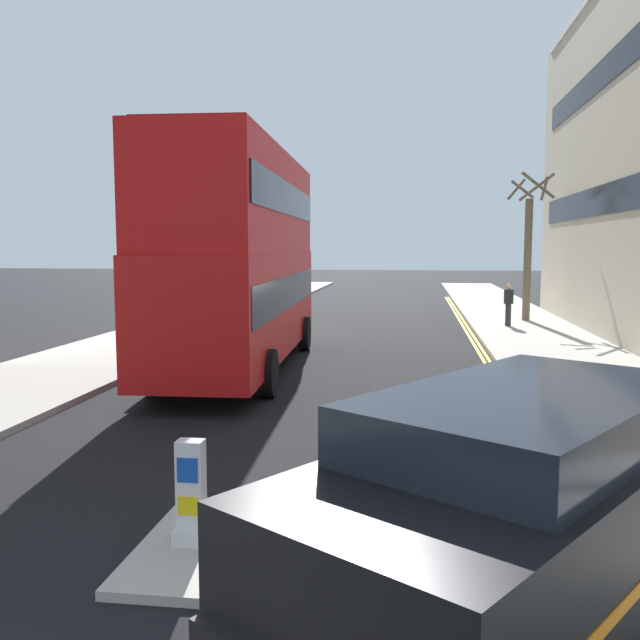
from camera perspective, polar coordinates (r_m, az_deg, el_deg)
The scene contains 10 objects.
sidewalk_right at distance 18.78m, azimuth 20.70°, elevation -3.90°, with size 4.00×80.00×0.14m, color #ADA89E.
sidewalk_left at distance 20.29m, azimuth -18.00°, elevation -3.07°, with size 4.00×80.00×0.14m, color #ADA89E.
kerb_line_outer at distance 16.48m, azimuth 15.08°, elevation -5.31°, with size 0.10×56.00×0.01m, color yellow.
kerb_line_inner at distance 16.46m, azimuth 14.53°, elevation -5.30°, with size 0.10×56.00×0.01m, color yellow.
traffic_island at distance 7.78m, azimuth -10.48°, elevation -17.97°, with size 1.10×2.20×0.10m, color #ADA89E.
keep_left_bollard at distance 7.57m, azimuth -10.57°, elevation -14.12°, with size 0.36×0.28×1.11m.
double_decker_bus_away at distance 18.02m, azimuth -6.50°, elevation 5.52°, with size 3.14×10.90×5.64m.
taxi_minivan at distance 5.67m, azimuth 15.72°, elevation -16.35°, with size 4.25×5.02×2.12m.
pedestrian_far at distance 27.52m, azimuth 15.26°, elevation 1.28°, with size 0.34×0.22×1.62m.
street_tree_mid at distance 29.75m, azimuth 16.79°, elevation 5.79°, with size 1.97×2.01×6.04m.
Camera 1 is at (2.28, -2.02, 3.22)m, focal length 38.84 mm.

